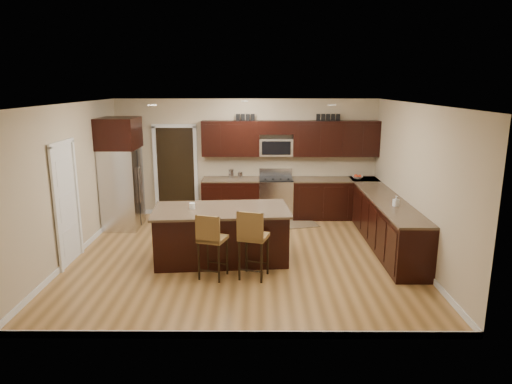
{
  "coord_description": "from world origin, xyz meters",
  "views": [
    {
      "loc": [
        0.27,
        -7.73,
        3.01
      ],
      "look_at": [
        0.23,
        0.4,
        1.09
      ],
      "focal_mm": 32.0,
      "sensor_mm": 36.0,
      "label": 1
    }
  ],
  "objects_px": {
    "stool_mid": "(211,239)",
    "stool_right": "(252,237)",
    "refrigerator": "(121,172)",
    "island": "(222,236)",
    "range": "(276,198)"
  },
  "relations": [
    {
      "from": "island",
      "to": "stool_mid",
      "type": "height_order",
      "value": "stool_mid"
    },
    {
      "from": "stool_mid",
      "to": "refrigerator",
      "type": "bearing_deg",
      "value": 146.74
    },
    {
      "from": "stool_mid",
      "to": "refrigerator",
      "type": "relative_size",
      "value": 0.45
    },
    {
      "from": "stool_mid",
      "to": "stool_right",
      "type": "xyz_separation_m",
      "value": [
        0.65,
        -0.0,
        0.04
      ]
    },
    {
      "from": "island",
      "to": "stool_right",
      "type": "distance_m",
      "value": 1.05
    },
    {
      "from": "stool_mid",
      "to": "refrigerator",
      "type": "height_order",
      "value": "refrigerator"
    },
    {
      "from": "island",
      "to": "refrigerator",
      "type": "distance_m",
      "value": 3.01
    },
    {
      "from": "refrigerator",
      "to": "stool_mid",
      "type": "bearing_deg",
      "value": -51.2
    },
    {
      "from": "stool_mid",
      "to": "refrigerator",
      "type": "xyz_separation_m",
      "value": [
        -2.16,
        2.68,
        0.54
      ]
    },
    {
      "from": "range",
      "to": "stool_right",
      "type": "distance_m",
      "value": 3.48
    },
    {
      "from": "stool_right",
      "to": "refrigerator",
      "type": "relative_size",
      "value": 0.48
    },
    {
      "from": "refrigerator",
      "to": "island",
      "type": "bearing_deg",
      "value": -39.28
    },
    {
      "from": "stool_mid",
      "to": "stool_right",
      "type": "bearing_deg",
      "value": 17.59
    },
    {
      "from": "range",
      "to": "island",
      "type": "bearing_deg",
      "value": -112.01
    },
    {
      "from": "stool_mid",
      "to": "stool_right",
      "type": "distance_m",
      "value": 0.65
    }
  ]
}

